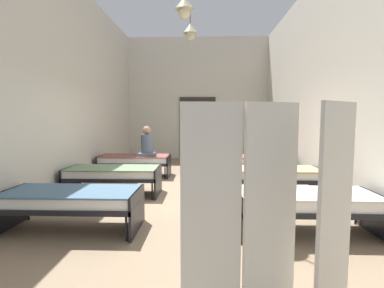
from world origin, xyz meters
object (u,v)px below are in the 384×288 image
bed_left_row_0 (72,199)px  bed_right_row_2 (256,161)px  nurse_near_aisle (190,158)px  nurse_mid_aisle (214,174)px  bed_left_row_1 (114,174)px  patient_seated_primary (147,145)px  bed_left_row_2 (135,160)px  bed_right_row_0 (306,202)px  nurse_far_aisle (208,163)px  privacy_screen (271,225)px  bed_right_row_1 (273,175)px

bed_left_row_0 → bed_right_row_2: 5.02m
bed_left_row_0 → bed_right_row_2: (3.28, 3.80, 0.00)m
bed_right_row_2 → nurse_near_aisle: bearing=-175.1°
nurse_near_aisle → nurse_mid_aisle: same height
bed_right_row_2 → bed_left_row_1: bearing=-149.9°
bed_left_row_1 → patient_seated_primary: 1.90m
bed_left_row_2 → bed_right_row_0: bearing=-49.2°
nurse_near_aisle → nurse_far_aisle: 1.00m
bed_right_row_2 → privacy_screen: 5.86m
bed_left_row_0 → bed_right_row_1: bearing=30.1°
nurse_near_aisle → patient_seated_primary: 1.22m
bed_right_row_0 → patient_seated_primary: (-2.93, 3.72, 0.43)m
bed_right_row_0 → patient_seated_primary: size_ratio=2.37×
bed_left_row_1 → nurse_mid_aisle: (2.07, -0.37, 0.09)m
patient_seated_primary → bed_left_row_2: bearing=166.6°
bed_right_row_0 → bed_left_row_2: (-3.28, 3.80, 0.00)m
nurse_far_aisle → bed_right_row_2: bearing=65.4°
bed_right_row_0 → nurse_mid_aisle: (-1.21, 1.53, 0.09)m
bed_left_row_0 → bed_right_row_2: same height
patient_seated_primary → nurse_mid_aisle: bearing=-51.8°
bed_left_row_2 → bed_right_row_2: same height
bed_right_row_2 → nurse_near_aisle: (-1.77, -0.15, 0.09)m
bed_right_row_1 → patient_seated_primary: 3.47m
bed_right_row_0 → bed_right_row_2: (0.00, 3.80, 0.00)m
bed_left_row_0 → bed_left_row_2: bearing=90.0°
bed_left_row_2 → privacy_screen: 6.24m
bed_left_row_0 → patient_seated_primary: bearing=84.6°
privacy_screen → bed_left_row_2: bearing=89.6°
bed_left_row_0 → nurse_mid_aisle: size_ratio=1.28×
bed_left_row_0 → bed_right_row_1: same height
bed_right_row_1 → bed_right_row_2: same height
bed_right_row_1 → privacy_screen: 4.00m
nurse_mid_aisle → bed_right_row_0: bearing=-179.2°
nurse_near_aisle → nurse_far_aisle: (0.46, -0.89, 0.00)m
bed_left_row_1 → nurse_near_aisle: (1.51, 1.75, 0.09)m
bed_right_row_1 → nurse_near_aisle: 2.49m
bed_left_row_1 → bed_right_row_2: 3.79m
bed_right_row_2 → nurse_mid_aisle: nurse_mid_aisle is taller
nurse_mid_aisle → patient_seated_primary: 2.80m
bed_right_row_0 → privacy_screen: privacy_screen is taller
bed_left_row_0 → bed_right_row_0: 3.28m
bed_right_row_0 → bed_left_row_2: same height
bed_right_row_2 → privacy_screen: privacy_screen is taller
bed_left_row_2 → patient_seated_primary: (0.35, -0.08, 0.43)m
nurse_far_aisle → patient_seated_primary: size_ratio=1.86×
bed_right_row_1 → nurse_mid_aisle: size_ratio=1.28×
bed_left_row_0 → bed_left_row_2: 3.80m
bed_left_row_0 → bed_left_row_1: size_ratio=1.00×
nurse_near_aisle → nurse_mid_aisle: size_ratio=1.00×
bed_left_row_1 → nurse_near_aisle: size_ratio=1.28×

